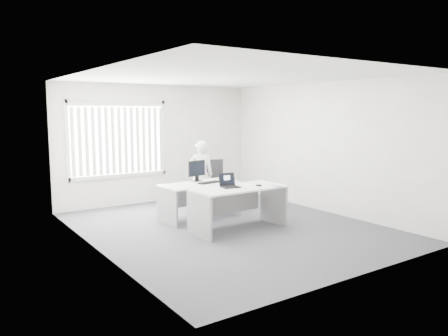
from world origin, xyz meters
TOP-DOWN VIEW (x-y plane):
  - ground at (0.00, 0.00)m, footprint 6.00×6.00m
  - wall_back at (0.00, 3.00)m, footprint 5.00×0.02m
  - wall_front at (0.00, -3.00)m, footprint 5.00×0.02m
  - wall_left at (-2.50, 0.00)m, footprint 0.02×6.00m
  - wall_right at (2.50, 0.00)m, footprint 0.02×6.00m
  - ceiling at (0.00, 0.00)m, footprint 5.00×6.00m
  - window at (-1.00, 2.96)m, footprint 2.32×0.06m
  - blinds at (-1.00, 2.90)m, footprint 2.20×0.10m
  - desk_near at (0.05, -0.25)m, footprint 1.77×0.85m
  - desk_far at (-0.11, 0.86)m, footprint 1.67×0.91m
  - office_chair at (0.84, 1.74)m, footprint 0.76×0.76m
  - person at (0.38, 1.64)m, footprint 0.65×0.54m
  - laptop at (-0.11, -0.21)m, footprint 0.36×0.32m
  - paper_sheet at (0.35, -0.29)m, footprint 0.33×0.24m
  - mouse at (0.42, -0.37)m, footprint 0.08×0.11m
  - booklet at (0.67, -0.57)m, footprint 0.16×0.20m
  - keyboard at (0.06, 0.78)m, footprint 0.51×0.22m
  - monitor at (-0.03, 1.12)m, footprint 0.45×0.20m

SIDE VIEW (x-z plane):
  - ground at x=0.00m, z-range 0.00..0.00m
  - office_chair at x=0.84m, z-range -0.20..0.86m
  - desk_far at x=-0.11m, z-range 0.16..0.90m
  - desk_near at x=0.05m, z-range 0.18..0.98m
  - keyboard at x=0.06m, z-range 0.73..0.76m
  - person at x=0.38m, z-range 0.00..1.54m
  - paper_sheet at x=0.35m, z-range 0.80..0.80m
  - booklet at x=0.67m, z-range 0.80..0.81m
  - mouse at x=0.42m, z-range 0.80..0.85m
  - laptop at x=-0.11m, z-range 0.80..1.05m
  - monitor at x=-0.03m, z-range 0.73..1.17m
  - wall_back at x=0.00m, z-range 0.00..2.80m
  - wall_front at x=0.00m, z-range 0.00..2.80m
  - wall_left at x=-2.50m, z-range 0.00..2.80m
  - wall_right at x=2.50m, z-range 0.00..2.80m
  - blinds at x=-1.00m, z-range 0.77..2.27m
  - window at x=-1.00m, z-range 0.67..2.43m
  - ceiling at x=0.00m, z-range 2.79..2.81m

